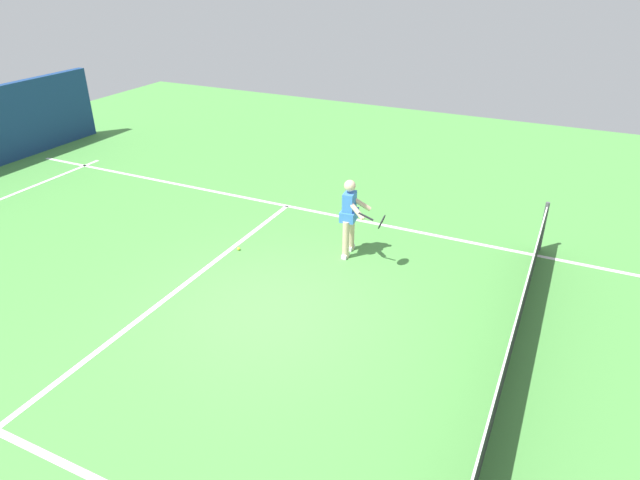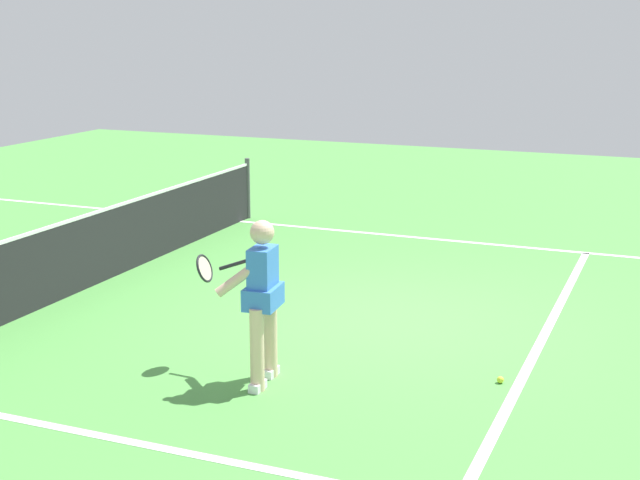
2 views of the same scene
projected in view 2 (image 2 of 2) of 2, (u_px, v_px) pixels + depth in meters
ground_plane at (391, 317)px, 10.43m from camera, size 27.75×27.75×0.00m
service_line_marking at (544, 335)px, 9.80m from camera, size 7.65×0.10×0.01m
sideline_left_marking at (236, 463)px, 6.99m from camera, size 0.10×19.34×0.01m
sideline_right_marking at (469, 242)px, 13.86m from camera, size 0.10×19.34×0.01m
court_net at (103, 245)px, 11.75m from camera, size 8.33×0.08×1.02m
tennis_player at (260, 295)px, 8.35m from camera, size 0.74×0.98×1.55m
tennis_ball_near at (500, 380)px, 8.52m from camera, size 0.07×0.07×0.07m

